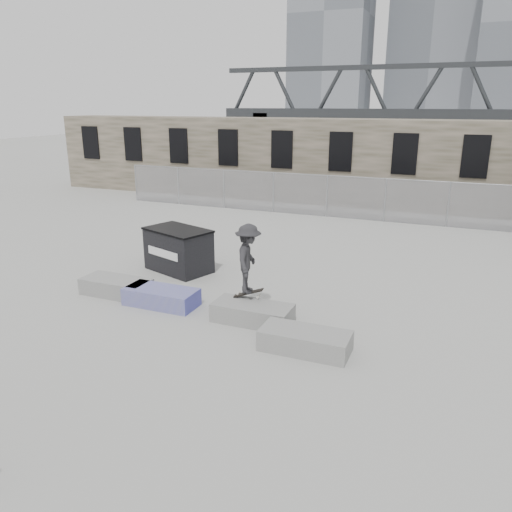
{
  "coord_description": "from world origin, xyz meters",
  "views": [
    {
      "loc": [
        5.9,
        -10.81,
        5.31
      ],
      "look_at": [
        0.94,
        1.24,
        1.3
      ],
      "focal_mm": 35.0,
      "sensor_mm": 36.0,
      "label": 1
    }
  ],
  "objects_px": {
    "planter_center_left": "(161,296)",
    "skateboarder": "(248,259)",
    "dumpster": "(179,250)",
    "planter_far_left": "(116,286)",
    "planter_center_right": "(253,312)",
    "planter_offset": "(305,340)"
  },
  "relations": [
    {
      "from": "dumpster",
      "to": "skateboarder",
      "type": "relative_size",
      "value": 1.25
    },
    {
      "from": "planter_offset",
      "to": "dumpster",
      "type": "distance_m",
      "value": 6.67
    },
    {
      "from": "planter_offset",
      "to": "skateboarder",
      "type": "xyz_separation_m",
      "value": [
        -1.94,
        1.33,
        1.28
      ]
    },
    {
      "from": "planter_far_left",
      "to": "planter_center_left",
      "type": "distance_m",
      "value": 1.65
    },
    {
      "from": "skateboarder",
      "to": "planter_center_right",
      "type": "bearing_deg",
      "value": -157.18
    },
    {
      "from": "planter_far_left",
      "to": "planter_offset",
      "type": "relative_size",
      "value": 1.0
    },
    {
      "from": "planter_far_left",
      "to": "skateboarder",
      "type": "relative_size",
      "value": 1.02
    },
    {
      "from": "planter_center_left",
      "to": "skateboarder",
      "type": "relative_size",
      "value": 1.02
    },
    {
      "from": "planter_far_left",
      "to": "dumpster",
      "type": "relative_size",
      "value": 0.81
    },
    {
      "from": "planter_far_left",
      "to": "planter_center_right",
      "type": "height_order",
      "value": "same"
    },
    {
      "from": "planter_center_left",
      "to": "skateboarder",
      "type": "xyz_separation_m",
      "value": [
        2.46,
        0.3,
        1.28
      ]
    },
    {
      "from": "planter_far_left",
      "to": "planter_offset",
      "type": "distance_m",
      "value": 6.16
    },
    {
      "from": "dumpster",
      "to": "skateboarder",
      "type": "bearing_deg",
      "value": -15.27
    },
    {
      "from": "dumpster",
      "to": "planter_far_left",
      "type": "bearing_deg",
      "value": -83.03
    },
    {
      "from": "planter_center_right",
      "to": "planter_offset",
      "type": "relative_size",
      "value": 1.0
    },
    {
      "from": "planter_center_right",
      "to": "dumpster",
      "type": "bearing_deg",
      "value": 143.57
    },
    {
      "from": "planter_far_left",
      "to": "skateboarder",
      "type": "bearing_deg",
      "value": 1.55
    },
    {
      "from": "planter_center_right",
      "to": "skateboarder",
      "type": "distance_m",
      "value": 1.35
    },
    {
      "from": "skateboarder",
      "to": "planter_far_left",
      "type": "bearing_deg",
      "value": 78.04
    },
    {
      "from": "planter_center_left",
      "to": "dumpster",
      "type": "relative_size",
      "value": 0.81
    },
    {
      "from": "planter_center_left",
      "to": "dumpster",
      "type": "distance_m",
      "value": 2.98
    },
    {
      "from": "planter_far_left",
      "to": "planter_center_left",
      "type": "relative_size",
      "value": 1.0
    }
  ]
}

